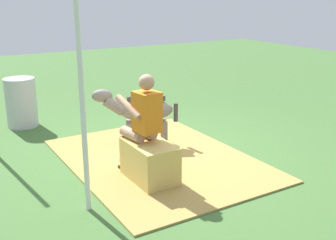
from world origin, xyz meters
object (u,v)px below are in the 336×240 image
object	(u,v)px
hay_bale	(150,162)
water_barrel	(21,102)
person_seated	(142,120)
pony_standing	(141,111)
tent_pole_left	(82,103)

from	to	relation	value
hay_bale	water_barrel	world-z (taller)	water_barrel
hay_bale	water_barrel	bearing A→B (deg)	14.92
water_barrel	hay_bale	bearing A→B (deg)	-165.08
hay_bale	person_seated	xyz separation A→B (m)	(0.17, 0.01, 0.52)
hay_bale	person_seated	world-z (taller)	person_seated
pony_standing	water_barrel	size ratio (longest dim) A/B	1.42
person_seated	pony_standing	xyz separation A→B (m)	(1.06, -0.54, -0.21)
hay_bale	pony_standing	bearing A→B (deg)	-22.98
hay_bale	tent_pole_left	world-z (taller)	tent_pole_left
pony_standing	water_barrel	bearing A→B (deg)	34.36
hay_bale	tent_pole_left	size ratio (longest dim) A/B	0.32
hay_bale	tent_pole_left	distance (m)	1.42
hay_bale	pony_standing	world-z (taller)	pony_standing
person_seated	tent_pole_left	size ratio (longest dim) A/B	0.56
person_seated	tent_pole_left	world-z (taller)	tent_pole_left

